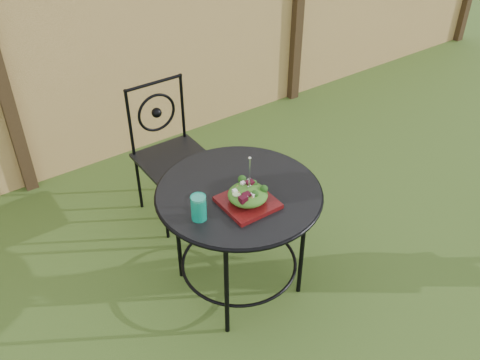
% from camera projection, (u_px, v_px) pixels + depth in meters
% --- Properties ---
extents(ground, '(60.00, 60.00, 0.00)m').
position_uv_depth(ground, '(349.00, 286.00, 3.32)').
color(ground, '#2E4A17').
rests_on(ground, ground).
extents(fence, '(8.00, 0.12, 1.90)m').
position_uv_depth(fence, '(167.00, 31.00, 4.20)').
color(fence, '#E1B66F').
rests_on(fence, ground).
extents(patio_table, '(0.92, 0.92, 0.72)m').
position_uv_depth(patio_table, '(239.00, 211.00, 2.99)').
color(patio_table, black).
rests_on(patio_table, ground).
extents(patio_chair, '(0.46, 0.46, 0.95)m').
position_uv_depth(patio_chair, '(170.00, 150.00, 3.64)').
color(patio_chair, black).
rests_on(patio_chair, ground).
extents(salad_plate, '(0.27, 0.27, 0.02)m').
position_uv_depth(salad_plate, '(248.00, 202.00, 2.81)').
color(salad_plate, '#3F0909').
rests_on(salad_plate, patio_table).
extents(salad, '(0.21, 0.21, 0.08)m').
position_uv_depth(salad, '(248.00, 195.00, 2.78)').
color(salad, '#235614').
rests_on(salad, salad_plate).
extents(fork, '(0.01, 0.01, 0.18)m').
position_uv_depth(fork, '(250.00, 174.00, 2.70)').
color(fork, silver).
rests_on(fork, salad).
extents(drinking_glass, '(0.08, 0.08, 0.14)m').
position_uv_depth(drinking_glass, '(199.00, 208.00, 2.68)').
color(drinking_glass, '#0D9B7A').
rests_on(drinking_glass, patio_table).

